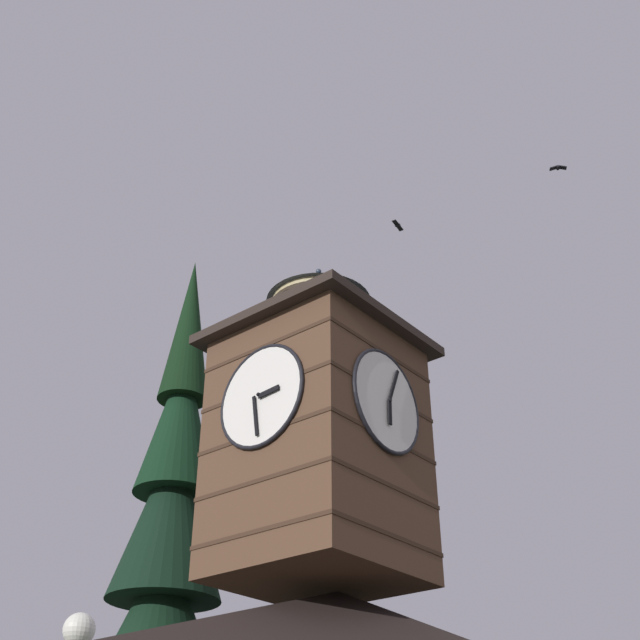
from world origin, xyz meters
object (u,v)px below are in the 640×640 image
object	(u,v)px
clock_tower	(318,431)
moon	(79,629)
flying_bird_high	(398,225)
flying_bird_low	(558,168)
pine_tree_behind	(162,610)

from	to	relation	value
clock_tower	moon	size ratio (longest dim) A/B	4.87
moon	flying_bird_high	distance (m)	30.78
flying_bird_low	pine_tree_behind	bearing A→B (deg)	-74.47
moon	clock_tower	bearing A→B (deg)	64.16
clock_tower	moon	bearing A→B (deg)	-115.84
pine_tree_behind	flying_bird_high	world-z (taller)	flying_bird_high
pine_tree_behind	flying_bird_low	bearing A→B (deg)	105.53
clock_tower	moon	xyz separation A→B (m)	(-13.93, -28.77, 0.92)
clock_tower	flying_bird_high	size ratio (longest dim) A/B	12.57
moon	flying_bird_low	bearing A→B (deg)	74.09
flying_bird_high	flying_bird_low	xyz separation A→B (m)	(1.23, 6.56, -1.84)
pine_tree_behind	moon	xyz separation A→B (m)	(-13.24, -22.57, 4.33)
clock_tower	flying_bird_low	world-z (taller)	flying_bird_low
pine_tree_behind	flying_bird_low	world-z (taller)	pine_tree_behind
clock_tower	flying_bird_high	bearing A→B (deg)	-172.77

